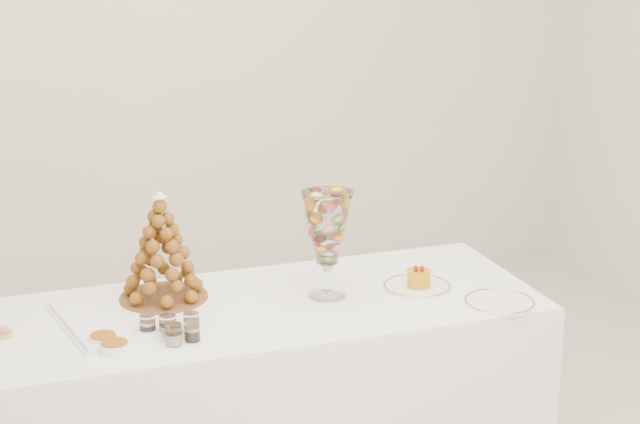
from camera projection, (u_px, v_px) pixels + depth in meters
name	position (u px, v px, depth m)	size (l,w,h in m)	color
buffet_table	(270.00, 398.00, 3.64)	(1.86, 0.85, 0.69)	white
lace_tray	(155.00, 311.00, 3.46)	(0.57, 0.43, 0.02)	white
macaron_vase	(327.00, 229.00, 3.54)	(0.17, 0.17, 0.36)	white
cake_plate	(417.00, 287.00, 3.68)	(0.24, 0.24, 0.01)	white
spare_plate	(499.00, 303.00, 3.54)	(0.24, 0.24, 0.01)	white
pink_tart	(4.00, 332.00, 3.28)	(0.06, 0.06, 0.03)	tan
verrine_a	(148.00, 325.00, 3.28)	(0.05, 0.05, 0.07)	white
verrine_b	(168.00, 326.00, 3.27)	(0.05, 0.05, 0.07)	white
verrine_c	(191.00, 323.00, 3.30)	(0.05, 0.05, 0.07)	white
verrine_d	(174.00, 335.00, 3.21)	(0.05, 0.05, 0.07)	white
verrine_e	(192.00, 331.00, 3.24)	(0.05, 0.05, 0.06)	white
ramekin_back	(103.00, 340.00, 3.22)	(0.09, 0.09, 0.03)	white
ramekin_front	(114.00, 347.00, 3.17)	(0.09, 0.09, 0.03)	white
croquembouche	(162.00, 247.00, 3.49)	(0.29, 0.29, 0.37)	brown
mousse_cake	(419.00, 278.00, 3.66)	(0.08, 0.08, 0.07)	#C28309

